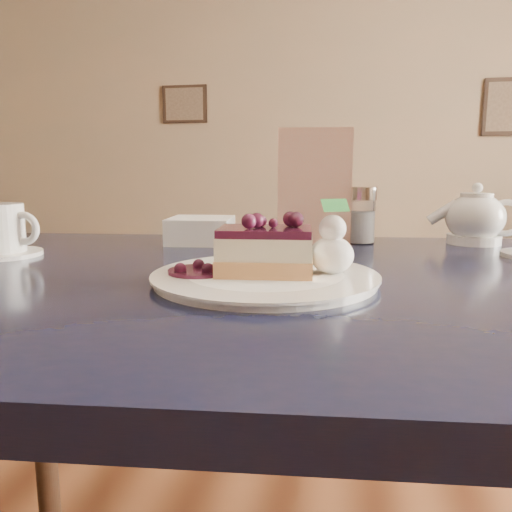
% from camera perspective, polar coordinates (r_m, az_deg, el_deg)
% --- Properties ---
extents(main_table, '(1.42, 1.02, 0.84)m').
position_cam_1_polar(main_table, '(0.80, 1.31, -8.25)').
color(main_table, black).
rests_on(main_table, ground).
extents(dessert_plate, '(0.32, 0.32, 0.01)m').
position_cam_1_polar(dessert_plate, '(0.72, 1.04, -2.51)').
color(dessert_plate, white).
rests_on(dessert_plate, main_table).
extents(cheesecake_slice, '(0.14, 0.11, 0.07)m').
position_cam_1_polar(cheesecake_slice, '(0.71, 1.05, 0.56)').
color(cheesecake_slice, '#E2A55F').
rests_on(cheesecake_slice, dessert_plate).
extents(whipped_cream, '(0.06, 0.06, 0.06)m').
position_cam_1_polar(whipped_cream, '(0.72, 8.66, 0.13)').
color(whipped_cream, white).
rests_on(whipped_cream, dessert_plate).
extents(berry_sauce, '(0.09, 0.09, 0.01)m').
position_cam_1_polar(berry_sauce, '(0.72, -6.53, -1.75)').
color(berry_sauce, '#350C21').
rests_on(berry_sauce, dessert_plate).
extents(coffee_set, '(0.15, 0.15, 0.10)m').
position_cam_1_polar(coffee_set, '(1.04, -27.12, 2.40)').
color(coffee_set, white).
rests_on(coffee_set, main_table).
extents(tea_set, '(0.26, 0.28, 0.12)m').
position_cam_1_polar(tea_set, '(1.15, 24.83, 3.41)').
color(tea_set, white).
rests_on(tea_set, main_table).
extents(menu_card, '(0.16, 0.05, 0.25)m').
position_cam_1_polar(menu_card, '(1.09, 6.69, 7.87)').
color(menu_card, beige).
rests_on(menu_card, main_table).
extents(sugar_shaker, '(0.07, 0.07, 0.12)m').
position_cam_1_polar(sugar_shaker, '(1.11, 11.85, 4.66)').
color(sugar_shaker, white).
rests_on(sugar_shaker, main_table).
extents(napkin_stack, '(0.15, 0.15, 0.06)m').
position_cam_1_polar(napkin_stack, '(1.10, -6.31, 2.95)').
color(napkin_stack, white).
rests_on(napkin_stack, main_table).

